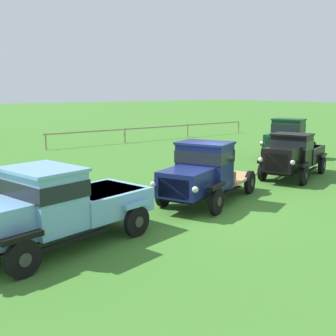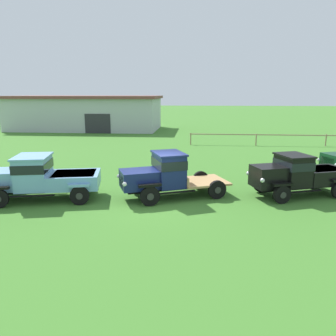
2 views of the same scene
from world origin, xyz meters
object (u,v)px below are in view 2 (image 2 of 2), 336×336
object	(u,v)px
vintage_truck_second_in_line	(39,177)
vintage_truck_far_side	(298,174)
farm_shed	(86,113)
vintage_truck_midrow_center	(164,174)

from	to	relation	value
vintage_truck_second_in_line	vintage_truck_far_side	xyz separation A→B (m)	(12.14, 1.65, -0.02)
farm_shed	vintage_truck_second_in_line	xyz separation A→B (m)	(7.93, -30.08, -1.19)
vintage_truck_far_side	vintage_truck_midrow_center	bearing A→B (deg)	-172.31
farm_shed	vintage_truck_midrow_center	world-z (taller)	farm_shed
vintage_truck_second_in_line	vintage_truck_midrow_center	xyz separation A→B (m)	(5.77, 0.79, 0.05)
farm_shed	vintage_truck_midrow_center	distance (m)	32.35
farm_shed	vintage_truck_far_side	distance (m)	34.82
vintage_truck_far_side	vintage_truck_second_in_line	bearing A→B (deg)	-172.24
farm_shed	vintage_truck_far_side	size ratio (longest dim) A/B	4.00
vintage_truck_second_in_line	vintage_truck_midrow_center	distance (m)	5.82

